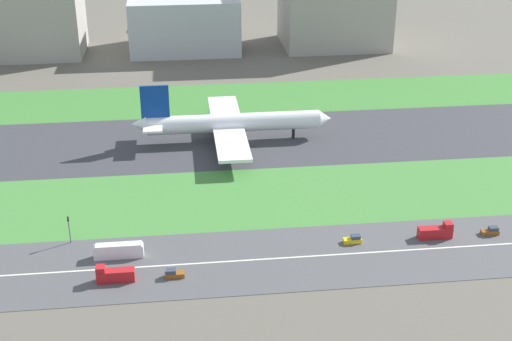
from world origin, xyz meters
TOP-DOWN VIEW (x-y plane):
  - ground_plane at (0.00, 0.00)m, footprint 800.00×800.00m
  - runway at (0.00, 0.00)m, footprint 280.00×46.00m
  - grass_median_north at (0.00, 41.00)m, footprint 280.00×36.00m
  - grass_median_south at (0.00, -41.00)m, footprint 280.00×36.00m
  - highway at (0.00, -73.00)m, footprint 280.00×28.00m
  - highway_centerline at (0.00, -73.00)m, footprint 266.00×0.50m
  - airliner at (-6.51, 0.00)m, footprint 65.00×56.00m
  - car_3 at (53.46, -68.00)m, footprint 4.40×1.80m
  - truck_1 at (39.22, -68.00)m, footprint 8.40×2.50m
  - truck_2 at (-38.60, -78.00)m, footprint 8.40×2.50m
  - car_1 at (18.33, -68.00)m, footprint 4.40×1.80m
  - bus_0 at (-38.21, -68.00)m, footprint 11.60×2.50m
  - car_0 at (-25.49, -78.00)m, footprint 4.40×1.80m
  - traffic_light at (-50.36, -60.01)m, footprint 0.36×0.50m
  - terminal_building at (-90.00, 114.00)m, footprint 51.95×35.26m
  - hangar_building at (-17.82, 114.00)m, footprint 49.74×37.57m
  - fuel_tank_west at (-18.20, 159.00)m, footprint 19.97×19.97m

SIDE VIEW (x-z plane):
  - ground_plane at x=0.00m, z-range 0.00..0.00m
  - runway at x=0.00m, z-range 0.00..0.10m
  - grass_median_north at x=0.00m, z-range 0.00..0.10m
  - grass_median_south at x=0.00m, z-range 0.00..0.10m
  - highway at x=0.00m, z-range 0.00..0.10m
  - highway_centerline at x=0.00m, z-range 0.10..0.11m
  - car_3 at x=53.46m, z-range -0.08..1.92m
  - car_1 at x=18.33m, z-range -0.08..1.92m
  - car_0 at x=-25.49m, z-range -0.08..1.92m
  - truck_1 at x=39.22m, z-range -0.33..3.67m
  - truck_2 at x=-38.60m, z-range -0.33..3.67m
  - bus_0 at x=-38.21m, z-range 0.07..3.57m
  - traffic_light at x=-50.36m, z-range 0.69..7.89m
  - airliner at x=-6.51m, z-range -3.62..16.08m
  - fuel_tank_west at x=-18.20m, z-range 0.00..14.89m
  - hangar_building at x=-17.82m, z-range 0.00..24.54m
  - terminal_building at x=-90.00m, z-range 0.00..49.03m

